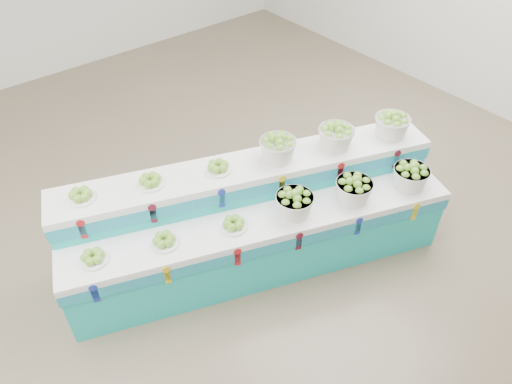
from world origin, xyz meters
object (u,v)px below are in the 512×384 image
Objects in this scene: display_stand at (256,220)px; basket_lower_left at (294,203)px; plate_upper_mid at (150,180)px; basket_upper_right at (392,125)px.

display_stand is 10.63× the size of basket_lower_left.
plate_upper_mid is (-0.96, 0.84, 0.23)m from basket_lower_left.
basket_upper_right reaches higher than display_stand.
plate_upper_mid is at bearing 138.86° from basket_lower_left.
display_stand is 10.63× the size of basket_upper_right.
plate_upper_mid reaches higher than display_stand.
basket_upper_right is (2.24, -0.83, 0.07)m from plate_upper_mid.
plate_upper_mid is 0.71× the size of basket_upper_right.
basket_upper_right is at bearing 0.31° from basket_lower_left.
basket_lower_left is 1.00× the size of basket_upper_right.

